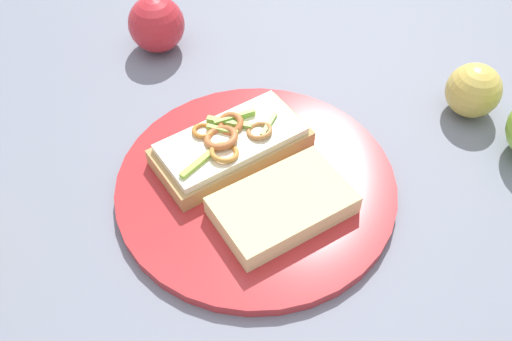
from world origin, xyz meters
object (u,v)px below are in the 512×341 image
Objects in this scene: apple_2 at (473,90)px; sandwich at (231,145)px; bread_slice_side at (282,205)px; plate at (256,186)px; apple_1 at (156,24)px.

sandwich is at bearing 120.65° from apple_2.
apple_2 is (0.23, -0.19, 0.01)m from bread_slice_side.
plate is 0.30m from apple_1.
bread_slice_side is (-0.03, -0.04, 0.02)m from plate.
sandwich is 1.33× the size of bread_slice_side.
bread_slice_side is 0.35m from apple_1.
apple_2 is at bearing -93.58° from apple_1.
sandwich reaches higher than bread_slice_side.
apple_1 reaches higher than sandwich.
plate is 1.67× the size of sandwich.
apple_1 is at bearing 42.09° from plate.
sandwich is at bearing 48.40° from plate.
plate is 0.30m from apple_2.
plate is at bearing -137.91° from apple_1.
apple_2 is (0.19, -0.23, 0.03)m from plate.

